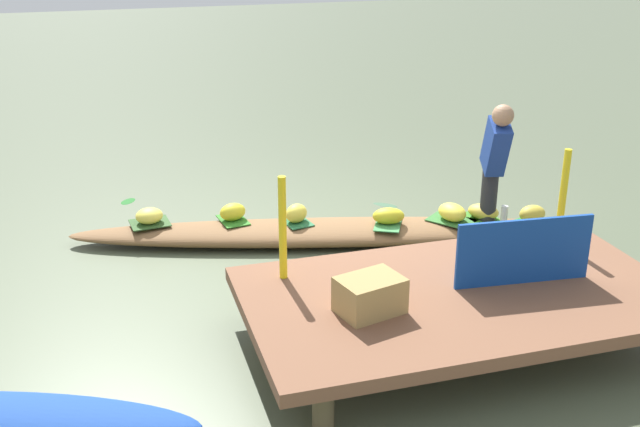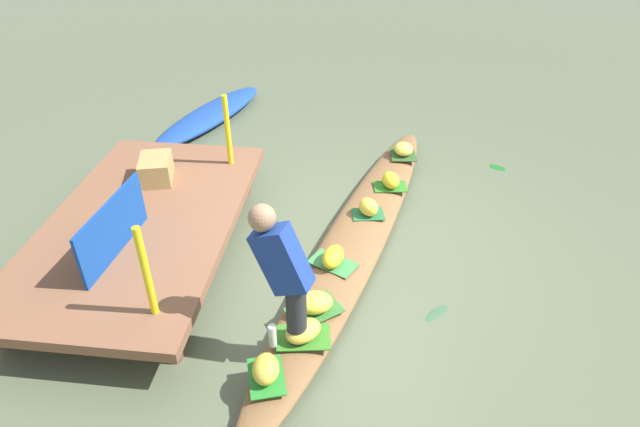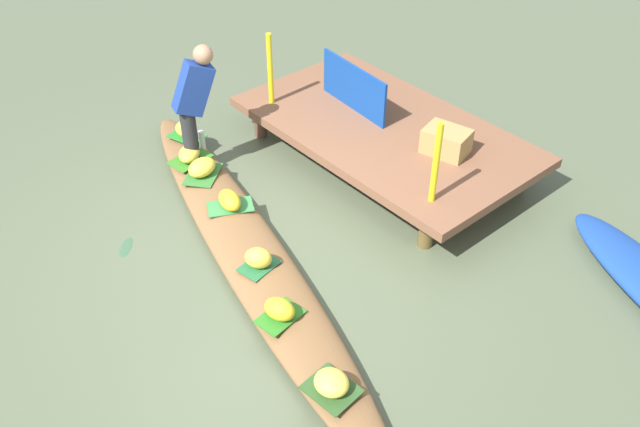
{
  "view_description": "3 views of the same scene",
  "coord_description": "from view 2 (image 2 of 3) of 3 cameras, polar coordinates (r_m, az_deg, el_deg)",
  "views": [
    {
      "loc": [
        2.12,
        6.69,
        3.07
      ],
      "look_at": [
        0.17,
        0.13,
        0.36
      ],
      "focal_mm": 43.46,
      "sensor_mm": 36.0,
      "label": 1
    },
    {
      "loc": [
        -4.46,
        -0.15,
        3.49
      ],
      "look_at": [
        0.16,
        0.38,
        0.29
      ],
      "focal_mm": 30.73,
      "sensor_mm": 36.0,
      "label": 2
    },
    {
      "loc": [
        3.98,
        -2.55,
        4.24
      ],
      "look_at": [
        0.38,
        0.55,
        0.46
      ],
      "focal_mm": 38.38,
      "sensor_mm": 36.0,
      "label": 3
    }
  ],
  "objects": [
    {
      "name": "dock_platform",
      "position": [
        5.64,
        -18.09,
        -1.08
      ],
      "size": [
        3.2,
        1.8,
        0.43
      ],
      "color": "brown",
      "rests_on": "ground"
    },
    {
      "name": "banana_bunch_6",
      "position": [
        5.1,
        1.37,
        -4.51
      ],
      "size": [
        0.35,
        0.25,
        0.16
      ],
      "primitive_type": "ellipsoid",
      "rotation": [
        0.0,
        0.0,
        6.06
      ],
      "color": "yellow",
      "rests_on": "vendor_boat"
    },
    {
      "name": "banana_bunch_1",
      "position": [
        5.77,
        5.06,
        0.68
      ],
      "size": [
        0.3,
        0.29,
        0.18
      ],
      "primitive_type": "ellipsoid",
      "rotation": [
        0.0,
        0.0,
        0.63
      ],
      "color": "yellow",
      "rests_on": "vendor_boat"
    },
    {
      "name": "leaf_mat_0",
      "position": [
        4.69,
        -0.61,
        -10.0
      ],
      "size": [
        0.51,
        0.53,
        0.01
      ],
      "primitive_type": "cube",
      "rotation": [
        0.0,
        0.0,
        2.24
      ],
      "color": "#336E2F",
      "rests_on": "vendor_boat"
    },
    {
      "name": "railing_post_west",
      "position": [
        4.28,
        -17.67,
        -5.84
      ],
      "size": [
        0.06,
        0.06,
        0.82
      ],
      "primitive_type": "cylinder",
      "color": "yellow",
      "rests_on": "dock_platform"
    },
    {
      "name": "banana_bunch_2",
      "position": [
        6.27,
        7.37,
        3.47
      ],
      "size": [
        0.31,
        0.26,
        0.17
      ],
      "primitive_type": "ellipsoid",
      "rotation": [
        0.0,
        0.0,
        0.3
      ],
      "color": "gold",
      "rests_on": "vendor_boat"
    },
    {
      "name": "canal_water",
      "position": [
        5.67,
        3.61,
        -3.61
      ],
      "size": [
        40.0,
        40.0,
        0.0
      ],
      "primitive_type": "plane",
      "color": "#545F46",
      "rests_on": "ground"
    },
    {
      "name": "produce_crate",
      "position": [
        6.16,
        -16.71,
        4.47
      ],
      "size": [
        0.51,
        0.42,
        0.26
      ],
      "primitive_type": "cube",
      "rotation": [
        0.0,
        0.0,
        0.25
      ],
      "color": "#A4864E",
      "rests_on": "dock_platform"
    },
    {
      "name": "market_banner",
      "position": [
        5.1,
        -20.76,
        -1.42
      ],
      "size": [
        1.06,
        0.12,
        0.52
      ],
      "primitive_type": "cube",
      "rotation": [
        0.0,
        0.0,
        -0.09
      ],
      "color": "#123E94",
      "rests_on": "dock_platform"
    },
    {
      "name": "leaf_mat_3",
      "position": [
        7.01,
        8.65,
        6.11
      ],
      "size": [
        0.4,
        0.34,
        0.01
      ],
      "primitive_type": "cube",
      "rotation": [
        0.0,
        0.0,
        0.1
      ],
      "color": "#2E5125",
      "rests_on": "vendor_boat"
    },
    {
      "name": "leaf_mat_6",
      "position": [
        5.15,
        1.36,
        -5.19
      ],
      "size": [
        0.42,
        0.5,
        0.01
      ],
      "primitive_type": "cube",
      "rotation": [
        0.0,
        0.0,
        1.1
      ],
      "color": "#3A8044",
      "rests_on": "vendor_boat"
    },
    {
      "name": "banana_bunch_0",
      "position": [
        4.64,
        -0.62,
        -9.26
      ],
      "size": [
        0.31,
        0.36,
        0.17
      ],
      "primitive_type": "ellipsoid",
      "rotation": [
        0.0,
        0.0,
        4.97
      ],
      "color": "yellow",
      "rests_on": "vendor_boat"
    },
    {
      "name": "drifting_plant_2",
      "position": [
        5.06,
        12.08,
        -10.1
      ],
      "size": [
        0.28,
        0.28,
        0.01
      ],
      "primitive_type": "ellipsoid",
      "rotation": [
        0.0,
        0.0,
        2.39
      ],
      "color": "#395B40",
      "rests_on": "ground"
    },
    {
      "name": "banana_bunch_5",
      "position": [
        4.18,
        -5.68,
        -15.8
      ],
      "size": [
        0.3,
        0.24,
        0.17
      ],
      "primitive_type": "ellipsoid",
      "rotation": [
        0.0,
        0.0,
        3.28
      ],
      "color": "gold",
      "rests_on": "vendor_boat"
    },
    {
      "name": "vendor_boat",
      "position": [
        5.61,
        3.65,
        -2.83
      ],
      "size": [
        5.15,
        1.86,
        0.2
      ],
      "primitive_type": "ellipsoid",
      "rotation": [
        0.0,
        0.0,
        -0.25
      ],
      "color": "brown",
      "rests_on": "ground"
    },
    {
      "name": "vendor_person",
      "position": [
        4.02,
        -3.84,
        -5.87
      ],
      "size": [
        0.29,
        0.49,
        1.22
      ],
      "color": "#28282D",
      "rests_on": "vendor_boat"
    },
    {
      "name": "drifting_plant_1",
      "position": [
        7.4,
        18.01,
        4.58
      ],
      "size": [
        0.23,
        0.26,
        0.01
      ],
      "primitive_type": "ellipsoid",
      "rotation": [
        0.0,
        0.0,
        0.98
      ],
      "color": "#1B601E",
      "rests_on": "ground"
    },
    {
      "name": "leaf_mat_5",
      "position": [
        4.25,
        -5.61,
        -16.54
      ],
      "size": [
        0.44,
        0.36,
        0.01
      ],
      "primitive_type": "cube",
      "rotation": [
        0.0,
        0.0,
        0.3
      ],
      "color": "#27812C",
      "rests_on": "vendor_boat"
    },
    {
      "name": "railing_post_east",
      "position": [
        6.17,
        -9.6,
        8.53
      ],
      "size": [
        0.06,
        0.06,
        0.82
      ],
      "primitive_type": "cylinder",
      "color": "yellow",
      "rests_on": "dock_platform"
    },
    {
      "name": "moored_boat",
      "position": [
        8.4,
        -11.35,
        10.02
      ],
      "size": [
        2.43,
        1.37,
        0.2
      ],
      "primitive_type": "ellipsoid",
      "rotation": [
        0.0,
        0.0,
        -0.36
      ],
      "color": "#1B4196",
      "rests_on": "ground"
    },
    {
      "name": "banana_bunch_3",
      "position": [
        6.98,
        8.7,
        6.66
      ],
      "size": [
        0.29,
        0.27,
        0.15
      ],
      "primitive_type": "ellipsoid",
      "rotation": [
        0.0,
        0.0,
        0.13
      ],
      "color": "#F0DB4F",
      "rests_on": "vendor_boat"
    },
    {
      "name": "banana_bunch_4",
      "position": [
        4.43,
        -1.75,
        -12.12
      ],
      "size": [
        0.37,
        0.37,
        0.15
      ],
      "primitive_type": "ellipsoid",
      "rotation": [
        0.0,
        0.0,
        5.49
      ],
      "color": "gold",
      "rests_on": "vendor_boat"
    },
    {
      "name": "leaf_mat_2",
      "position": [
        6.32,
        7.31,
        2.81
      ],
      "size": [
        0.29,
        0.4,
        0.01
      ],
      "primitive_type": "cube",
      "rotation": [
        0.0,
        0.0,
        1.71
      ],
      "color": "#2D7621",
      "rests_on": "vendor_boat"
    },
    {
      "name": "leaf_mat_4",
      "position": [
        4.48,
        -1.73,
        -12.76
      ],
      "size": [
        0.34,
        0.47,
        0.01
      ],
      "primitive_type": "cube",
      "rotation": [
        0.0,
        0.0,
        1.72
      ],
      "color": "#347723",
      "rests_on": "vendor_boat"
    },
    {
      "name": "water_bottle",
      "position": [
        4.37,
        -4.95,
        -12.56
      ],
      "size": [
        0.07,
        0.07,
        0.21
      ],
      "primitive_type": "cylinder",
      "color": "silver",
      "rests_on": "vendor_boat"
    },
    {
      "name": "leaf_mat_1",
      "position": [
        5.82,
        5.02,
        -0.06
      ],
      "size": [
        0.3,
        0.37,
        0.01
      ],
      "primitive_type": "cube",
      "rotation": [
        0.0,
        0.0,
        1.75
      ],
      "color": "#25653A",
      "rests_on": "vendor_boat"
    }
  ]
}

